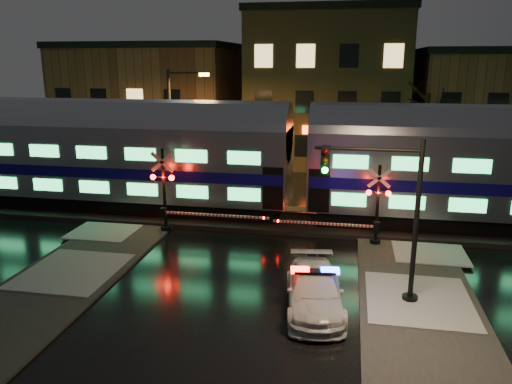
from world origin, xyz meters
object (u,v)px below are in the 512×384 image
traffic_light (389,218)px  streetlight (174,125)px  police_car (314,291)px  crossing_signal_left (171,199)px  crossing_signal_right (369,213)px

traffic_light → streetlight: streetlight is taller
police_car → crossing_signal_left: size_ratio=0.82×
police_car → traffic_light: traffic_light is taller
police_car → crossing_signal_left: bearing=131.3°
police_car → crossing_signal_left: (-7.29, 6.38, 1.03)m
crossing_signal_right → streetlight: 13.45m
crossing_signal_right → police_car: bearing=-106.6°
police_car → crossing_signal_right: size_ratio=0.90×
crossing_signal_right → traffic_light: traffic_light is taller
police_car → streetlight: bearing=118.2°
crossing_signal_right → crossing_signal_left: bearing=179.9°
crossing_signal_right → streetlight: streetlight is taller
police_car → crossing_signal_right: 6.71m
crossing_signal_right → crossing_signal_left: crossing_signal_left is taller
streetlight → crossing_signal_right: bearing=-30.7°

